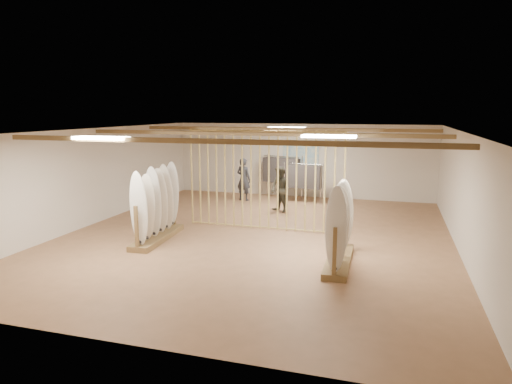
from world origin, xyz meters
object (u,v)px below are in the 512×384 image
(clothing_rack_a, at_px, (281,170))
(rack_left, at_px, (157,216))
(shopper_a, at_px, (244,176))
(rack_right, at_px, (340,236))
(clothing_rack_b, at_px, (304,177))
(shopper_b, at_px, (280,186))

(clothing_rack_a, bearing_deg, rack_left, -87.92)
(clothing_rack_a, xyz_separation_m, shopper_a, (-1.23, -0.82, -0.17))
(rack_right, relative_size, shopper_a, 1.26)
(rack_right, distance_m, clothing_rack_a, 7.64)
(rack_left, distance_m, shopper_a, 5.66)
(clothing_rack_a, bearing_deg, clothing_rack_b, -12.89)
(clothing_rack_a, distance_m, shopper_a, 1.49)
(shopper_a, height_order, shopper_b, shopper_a)
(rack_right, bearing_deg, rack_left, 171.92)
(shopper_b, bearing_deg, rack_left, -82.54)
(shopper_a, distance_m, shopper_b, 2.33)
(rack_left, xyz_separation_m, shopper_a, (0.50, 5.64, 0.26))
(rack_left, relative_size, rack_right, 1.05)
(clothing_rack_a, bearing_deg, rack_right, -49.81)
(clothing_rack_a, bearing_deg, shopper_a, -129.20)
(rack_left, height_order, shopper_b, rack_left)
(shopper_b, bearing_deg, clothing_rack_a, 139.06)
(rack_left, bearing_deg, clothing_rack_a, 70.92)
(rack_left, height_order, clothing_rack_a, rack_left)
(rack_right, bearing_deg, clothing_rack_a, 111.74)
(shopper_a, bearing_deg, clothing_rack_b, -156.38)
(shopper_b, bearing_deg, clothing_rack_b, 112.02)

